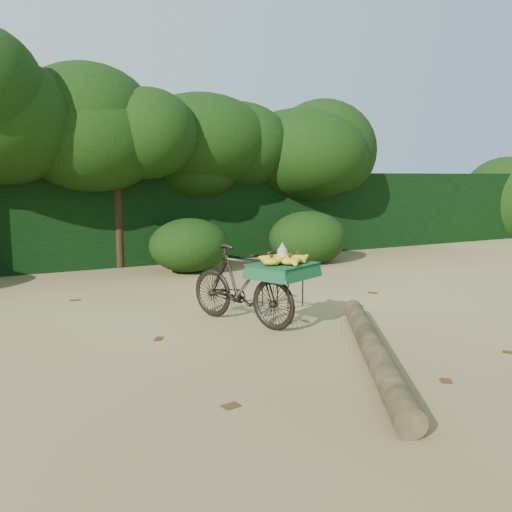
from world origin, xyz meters
name	(u,v)px	position (x,y,z in m)	size (l,w,h in m)	color
ground	(197,353)	(0.00, 0.00, 0.00)	(80.00, 80.00, 0.00)	tan
vendor_bicycle	(243,284)	(0.88, 0.78, 0.48)	(1.17, 1.73, 0.94)	black
fallen_log	(373,349)	(1.41, -0.95, 0.11)	(0.23, 0.23, 3.14)	brown
hedge_backdrop	(83,218)	(0.00, 6.30, 0.90)	(26.00, 1.80, 1.80)	black
tree_row	(50,161)	(-0.65, 5.50, 2.00)	(14.50, 2.00, 4.00)	black
bush_clumps	(134,251)	(0.50, 4.30, 0.45)	(8.80, 1.70, 0.90)	black
leaf_litter	(175,336)	(0.00, 0.65, 0.01)	(7.00, 7.30, 0.01)	#432B12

